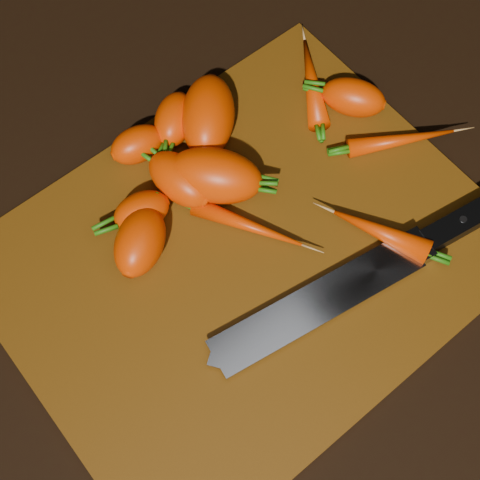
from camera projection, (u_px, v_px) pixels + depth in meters
ground at (246, 260)px, 0.72m from camera, size 2.00×2.00×0.01m
cutting_board at (246, 256)px, 0.71m from camera, size 0.50×0.40×0.01m
carrot_0 at (140, 242)px, 0.68m from camera, size 0.09×0.09×0.05m
carrot_1 at (142, 211)px, 0.70m from camera, size 0.07×0.05×0.04m
carrot_2 at (215, 176)px, 0.71m from camera, size 0.11×0.12×0.06m
carrot_3 at (180, 179)px, 0.71m from camera, size 0.06×0.09×0.05m
carrot_4 at (174, 119)px, 0.75m from camera, size 0.08×0.08×0.04m
carrot_5 at (137, 145)px, 0.73m from camera, size 0.07×0.05×0.04m
carrot_6 at (353, 97)px, 0.76m from camera, size 0.08×0.08×0.04m
carrot_7 at (312, 82)px, 0.78m from camera, size 0.09×0.12×0.03m
carrot_8 at (401, 140)px, 0.75m from camera, size 0.12×0.08×0.02m
carrot_9 at (381, 232)px, 0.70m from camera, size 0.07×0.11×0.03m
carrot_10 at (208, 115)px, 0.74m from camera, size 0.11×0.12×0.06m
carrot_11 at (247, 225)px, 0.70m from camera, size 0.08×0.12×0.02m
knife at (338, 292)px, 0.67m from camera, size 0.38×0.10×0.02m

